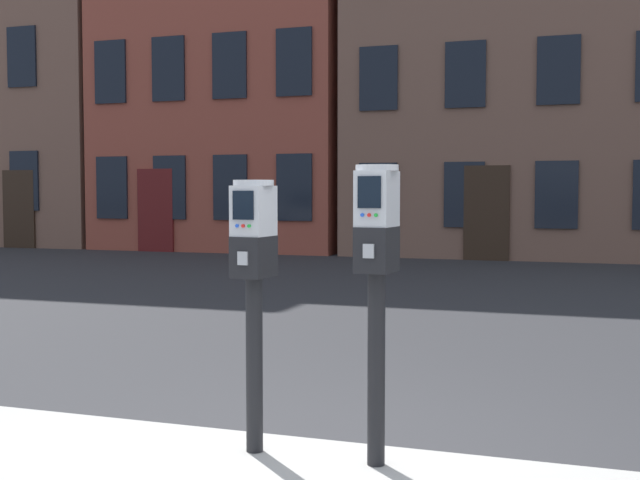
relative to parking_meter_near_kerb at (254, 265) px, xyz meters
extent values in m
plane|color=#28282B|center=(0.46, 0.12, -1.14)|extent=(160.00, 160.00, 0.00)
cylinder|color=black|center=(0.00, 0.00, -0.53)|extent=(0.10, 0.10, 0.94)
cube|color=black|center=(0.00, 0.00, 0.05)|extent=(0.18, 0.25, 0.22)
cube|color=#A5A8AD|center=(-0.01, -0.12, 0.05)|extent=(0.06, 0.02, 0.07)
cube|color=#B7BABF|center=(0.00, 0.00, 0.29)|extent=(0.18, 0.24, 0.27)
cube|color=black|center=(-0.01, -0.12, 0.32)|extent=(0.12, 0.02, 0.15)
cylinder|color=blue|center=(-0.04, -0.12, 0.21)|extent=(0.02, 0.01, 0.02)
cylinder|color=red|center=(-0.01, -0.12, 0.21)|extent=(0.02, 0.01, 0.02)
cylinder|color=green|center=(0.03, -0.12, 0.21)|extent=(0.02, 0.01, 0.02)
cylinder|color=#B7BABF|center=(0.00, 0.00, 0.44)|extent=(0.23, 0.23, 0.03)
cylinder|color=black|center=(0.67, 0.00, -0.51)|extent=(0.10, 0.10, 0.99)
cube|color=black|center=(0.67, 0.00, 0.10)|extent=(0.18, 0.25, 0.23)
cube|color=#A5A8AD|center=(0.66, -0.12, 0.10)|extent=(0.06, 0.02, 0.07)
cube|color=#B7BABF|center=(0.67, 0.00, 0.35)|extent=(0.18, 0.24, 0.28)
cube|color=black|center=(0.67, -0.12, 0.39)|extent=(0.12, 0.02, 0.16)
cylinder|color=blue|center=(0.63, -0.12, 0.28)|extent=(0.02, 0.01, 0.02)
cylinder|color=red|center=(0.67, -0.12, 0.28)|extent=(0.02, 0.01, 0.02)
cylinder|color=green|center=(0.70, -0.12, 0.28)|extent=(0.02, 0.01, 0.02)
cylinder|color=#B7BABF|center=(0.67, 0.00, 0.51)|extent=(0.23, 0.23, 0.03)
cube|color=brown|center=(-14.76, 17.47, 5.45)|extent=(6.99, 5.97, 13.19)
cube|color=black|center=(-13.01, 14.45, 0.67)|extent=(0.90, 0.06, 1.60)
cube|color=black|center=(-13.01, 14.45, 3.97)|extent=(0.90, 0.06, 1.60)
cube|color=black|center=(-13.20, 14.45, -0.09)|extent=(1.00, 0.07, 2.10)
cube|color=brown|center=(-7.77, 17.83, 4.77)|extent=(6.71, 6.70, 11.83)
cube|color=black|center=(-10.28, 14.45, 0.48)|extent=(0.90, 0.06, 1.60)
cube|color=black|center=(-8.60, 14.45, 0.48)|extent=(0.90, 0.06, 1.60)
cube|color=black|center=(-6.93, 14.45, 0.48)|extent=(0.90, 0.06, 1.60)
cube|color=black|center=(-5.25, 14.45, 0.48)|extent=(0.90, 0.06, 1.60)
cube|color=black|center=(-10.28, 14.45, 3.44)|extent=(0.90, 0.06, 1.60)
cube|color=black|center=(-8.60, 14.45, 3.44)|extent=(0.90, 0.06, 1.60)
cube|color=black|center=(-6.93, 14.45, 3.44)|extent=(0.90, 0.06, 1.60)
cube|color=black|center=(-5.25, 14.45, 3.44)|extent=(0.90, 0.06, 1.60)
cube|color=#591414|center=(-9.01, 14.45, -0.09)|extent=(1.00, 0.07, 2.10)
cube|color=brown|center=(-0.22, 17.08, 4.16)|extent=(7.92, 5.19, 10.60)
cube|color=black|center=(-3.18, 14.45, 0.32)|extent=(0.90, 0.06, 1.46)
cube|color=black|center=(-1.20, 14.45, 0.32)|extent=(0.90, 0.06, 1.46)
cube|color=black|center=(0.77, 14.45, 0.32)|extent=(0.90, 0.06, 1.46)
cube|color=black|center=(-3.18, 14.45, 2.97)|extent=(0.90, 0.06, 1.46)
cube|color=black|center=(-1.20, 14.45, 2.97)|extent=(0.90, 0.06, 1.46)
cube|color=black|center=(0.77, 14.45, 2.97)|extent=(0.90, 0.06, 1.46)
cube|color=black|center=(-0.71, 14.45, -0.09)|extent=(1.00, 0.07, 2.10)
camera|label=1|loc=(1.75, -4.01, 0.39)|focal=46.46mm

